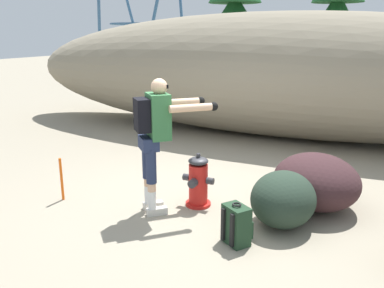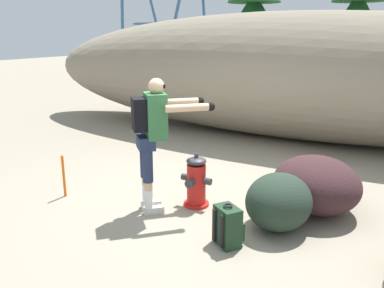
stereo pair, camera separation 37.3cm
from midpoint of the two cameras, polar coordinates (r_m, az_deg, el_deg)
The scene contains 10 objects.
ground_plane at distance 5.63m, azimuth -1.01°, elevation -8.27°, with size 56.00×56.00×0.04m, color gray.
dirt_embankment at distance 9.18m, azimuth 10.82°, elevation 9.55°, with size 13.05×3.20×2.68m, color gray.
fire_hydrant at distance 5.38m, azimuth -1.13°, elevation -5.41°, with size 0.43×0.39×0.72m.
utility_worker at distance 5.02m, azimuth -7.12°, elevation 2.05°, with size 0.96×0.96×1.71m.
spare_backpack at distance 4.51m, azimuth 3.89°, elevation -11.34°, with size 0.36×0.36×0.47m.
boulder_large at distance 5.52m, azimuth 15.22°, elevation -5.09°, with size 1.20×1.09×0.72m, color #382124.
boulder_mid at distance 4.94m, azimuth 10.59°, elevation -7.65°, with size 0.90×0.77×0.66m, color #243328.
pine_tree_far_left at distance 14.95m, azimuth 5.27°, elevation 17.94°, with size 2.84×2.84×5.08m.
pine_tree_left at distance 13.59m, azimuth 18.91°, elevation 17.06°, with size 2.38×2.38×4.87m.
survey_stake at distance 5.91m, azimuth -19.63°, elevation -4.71°, with size 0.04×0.04×0.60m, color #E55914.
Camera 1 is at (2.12, -4.70, 2.25)m, focal length 37.90 mm.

